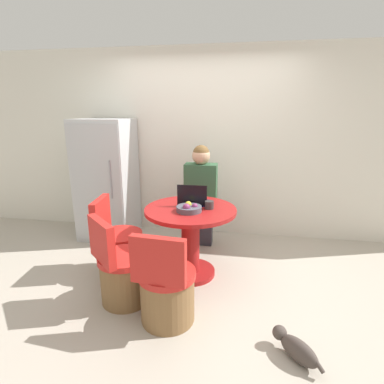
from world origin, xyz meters
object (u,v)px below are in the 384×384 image
object	(u,v)px
chair_left_side	(119,249)
laptop	(193,200)
chair_near_left_corner	(123,274)
chair_near_camera	(167,292)
refrigerator	(107,179)
cat	(296,348)
dining_table	(190,232)
fruit_bowl	(189,208)
person_seated	(201,192)

from	to	relation	value
chair_left_side	laptop	world-z (taller)	laptop
chair_near_left_corner	chair_near_camera	bearing A→B (deg)	-160.94
refrigerator	chair_near_camera	world-z (taller)	refrigerator
laptop	cat	size ratio (longest dim) A/B	0.92
dining_table	chair_near_left_corner	xyz separation A→B (m)	(-0.54, -0.58, -0.21)
chair_left_side	chair_near_left_corner	bearing A→B (deg)	-159.68
chair_near_left_corner	fruit_bowl	distance (m)	0.89
refrigerator	laptop	bearing A→B (deg)	-29.17
chair_near_left_corner	cat	bearing A→B (deg)	-153.91
cat	person_seated	bearing A→B (deg)	-14.77
refrigerator	cat	xyz separation A→B (m)	(2.30, -1.93, -0.74)
chair_left_side	laptop	size ratio (longest dim) A/B	2.68
person_seated	laptop	distance (m)	0.57
dining_table	chair_near_left_corner	size ratio (longest dim) A/B	1.13
person_seated	chair_left_side	bearing A→B (deg)	44.43
chair_left_side	chair_near_camera	distance (m)	1.01
chair_left_side	chair_near_left_corner	xyz separation A→B (m)	(0.25, -0.50, 0.00)
refrigerator	person_seated	world-z (taller)	refrigerator
chair_near_camera	fruit_bowl	xyz separation A→B (m)	(0.07, 0.69, 0.52)
chair_near_camera	laptop	world-z (taller)	laptop
refrigerator	chair_near_camera	xyz separation A→B (m)	(1.27, -1.68, -0.55)
chair_near_camera	person_seated	xyz separation A→B (m)	(0.09, 1.50, 0.48)
chair_left_side	laptop	bearing A→B (deg)	-80.70
dining_table	cat	size ratio (longest dim) A/B	2.78
refrigerator	cat	distance (m)	3.10
dining_table	laptop	bearing A→B (deg)	87.32
refrigerator	fruit_bowl	size ratio (longest dim) A/B	6.41
laptop	cat	world-z (taller)	laptop
dining_table	chair_near_camera	bearing A→B (deg)	-94.92
dining_table	chair_near_camera	world-z (taller)	chair_near_camera
chair_left_side	chair_near_camera	world-z (taller)	same
chair_left_side	cat	bearing A→B (deg)	-124.86
person_seated	fruit_bowl	distance (m)	0.81
chair_left_side	fruit_bowl	distance (m)	0.95
chair_left_side	chair_near_left_corner	distance (m)	0.55
chair_left_side	cat	xyz separation A→B (m)	(1.75, -0.95, -0.19)
dining_table	fruit_bowl	world-z (taller)	fruit_bowl
chair_near_left_corner	laptop	distance (m)	1.05
chair_left_side	chair_near_left_corner	size ratio (longest dim) A/B	1.00
dining_table	fruit_bowl	xyz separation A→B (m)	(0.00, -0.11, 0.31)
fruit_bowl	cat	xyz separation A→B (m)	(0.96, -0.94, -0.71)
chair_near_camera	dining_table	bearing A→B (deg)	-90.00
cat	chair_near_left_corner	bearing A→B (deg)	29.93
refrigerator	person_seated	xyz separation A→B (m)	(1.36, -0.18, -0.07)
refrigerator	chair_left_side	world-z (taller)	refrigerator
cat	chair_near_camera	bearing A→B (deg)	33.38
refrigerator	chair_left_side	bearing A→B (deg)	-60.61
laptop	chair_near_camera	bearing A→B (deg)	85.41
chair_near_camera	person_seated	world-z (taller)	person_seated
dining_table	refrigerator	bearing A→B (deg)	146.51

